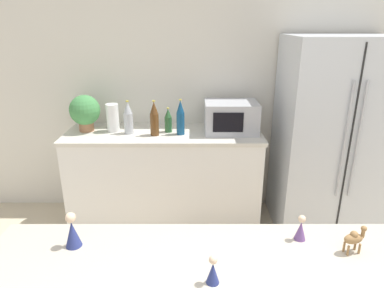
% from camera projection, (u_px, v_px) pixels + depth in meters
% --- Properties ---
extents(wall_back, '(8.00, 0.06, 2.55)m').
position_uv_depth(wall_back, '(217.00, 86.00, 3.35)').
color(wall_back, silver).
rests_on(wall_back, ground_plane).
extents(back_counter, '(1.81, 0.63, 0.91)m').
position_uv_depth(back_counter, '(164.00, 177.00, 3.32)').
color(back_counter, white).
rests_on(back_counter, ground_plane).
extents(refrigerator, '(0.94, 0.73, 1.77)m').
position_uv_depth(refrigerator, '(331.00, 137.00, 3.11)').
color(refrigerator, silver).
rests_on(refrigerator, ground_plane).
extents(potted_plant, '(0.28, 0.28, 0.34)m').
position_uv_depth(potted_plant, '(84.00, 111.00, 3.14)').
color(potted_plant, '#9E6B47').
rests_on(potted_plant, back_counter).
extents(paper_towel_roll, '(0.11, 0.11, 0.26)m').
position_uv_depth(paper_towel_roll, '(112.00, 118.00, 3.14)').
color(paper_towel_roll, white).
rests_on(paper_towel_roll, back_counter).
extents(microwave, '(0.48, 0.37, 0.28)m').
position_uv_depth(microwave, '(230.00, 117.00, 3.14)').
color(microwave, '#B2B5BA').
rests_on(microwave, back_counter).
extents(back_bottle_0, '(0.07, 0.07, 0.32)m').
position_uv_depth(back_bottle_0, '(180.00, 118.00, 3.05)').
color(back_bottle_0, navy).
rests_on(back_bottle_0, back_counter).
extents(back_bottle_1, '(0.08, 0.08, 0.30)m').
position_uv_depth(back_bottle_1, '(128.00, 118.00, 3.08)').
color(back_bottle_1, '#B2B7BC').
rests_on(back_bottle_1, back_counter).
extents(back_bottle_2, '(0.07, 0.07, 0.23)m').
position_uv_depth(back_bottle_2, '(168.00, 121.00, 3.13)').
color(back_bottle_2, '#2D6033').
rests_on(back_bottle_2, back_counter).
extents(back_bottle_3, '(0.08, 0.08, 0.32)m').
position_uv_depth(back_bottle_3, '(154.00, 119.00, 3.03)').
color(back_bottle_3, brown).
rests_on(back_bottle_3, back_counter).
extents(camel_figurine, '(0.10, 0.06, 0.12)m').
position_uv_depth(camel_figurine, '(354.00, 238.00, 1.41)').
color(camel_figurine, olive).
rests_on(camel_figurine, bar_counter).
extents(wise_man_figurine_blue, '(0.07, 0.07, 0.16)m').
position_uv_depth(wise_man_figurine_blue, '(72.00, 232.00, 1.45)').
color(wise_man_figurine_blue, navy).
rests_on(wise_man_figurine_blue, bar_counter).
extents(wise_man_figurine_crimson, '(0.05, 0.05, 0.12)m').
position_uv_depth(wise_man_figurine_crimson, '(212.00, 271.00, 1.25)').
color(wise_man_figurine_crimson, navy).
rests_on(wise_man_figurine_crimson, bar_counter).
extents(wise_man_figurine_purple, '(0.05, 0.05, 0.12)m').
position_uv_depth(wise_man_figurine_purple, '(300.00, 229.00, 1.50)').
color(wise_man_figurine_purple, '#6B4784').
rests_on(wise_man_figurine_purple, bar_counter).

